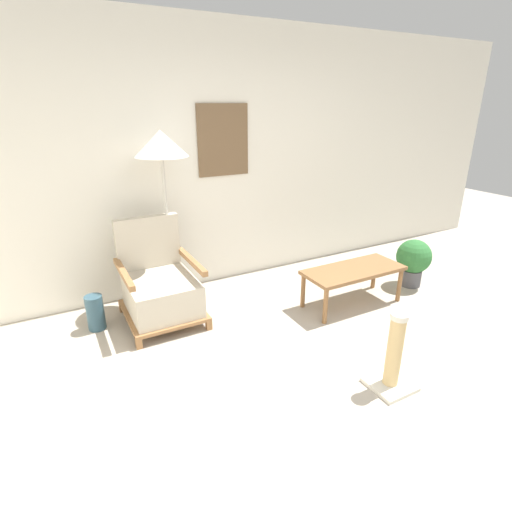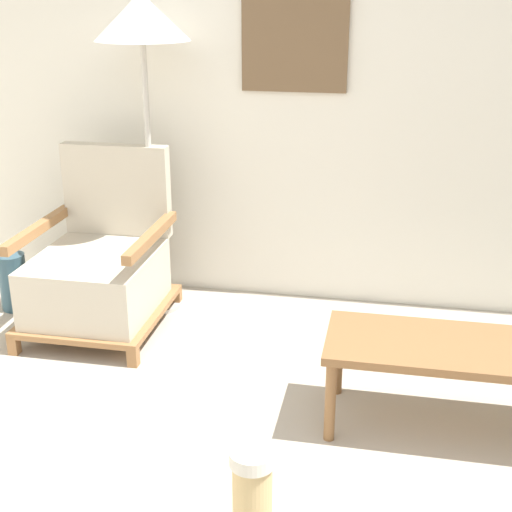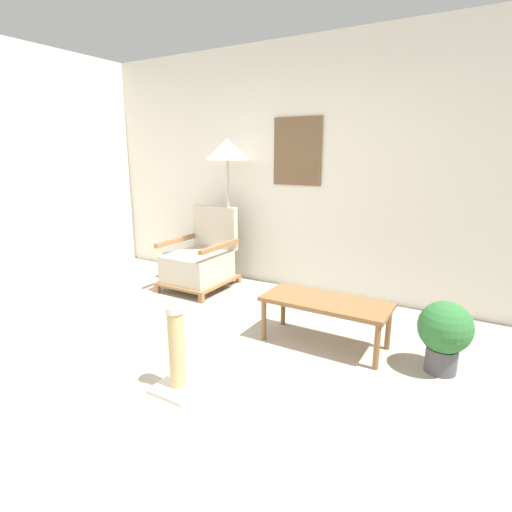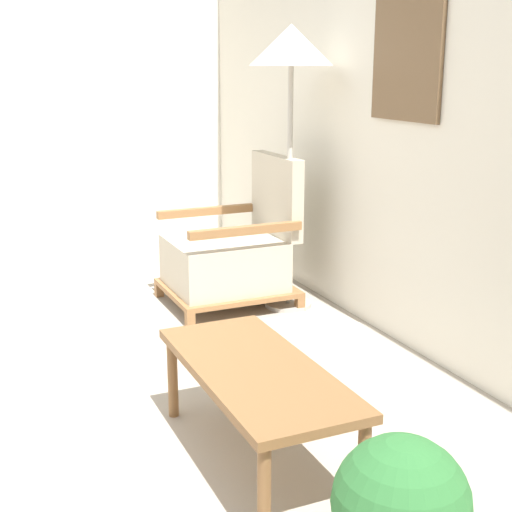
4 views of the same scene
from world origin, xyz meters
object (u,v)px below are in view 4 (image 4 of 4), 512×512
object	(u,v)px
armchair	(232,254)
coffee_table	(256,378)
floor_lamp	(291,59)
vase	(215,255)

from	to	relation	value
armchair	coffee_table	distance (m)	1.88
floor_lamp	vase	xyz separation A→B (m)	(-0.77, -0.19, -1.34)
armchair	floor_lamp	world-z (taller)	floor_lamp
armchair	vase	size ratio (longest dim) A/B	2.85
armchair	floor_lamp	size ratio (longest dim) A/B	0.55
coffee_table	vase	xyz separation A→B (m)	(-2.34, 0.72, -0.18)
armchair	coffee_table	size ratio (longest dim) A/B	0.91
coffee_table	armchair	bearing A→B (deg)	160.66
coffee_table	vase	size ratio (longest dim) A/B	3.15
vase	armchair	bearing A→B (deg)	-10.12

